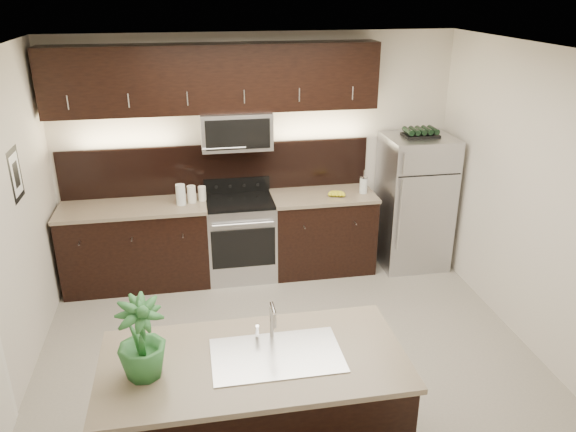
% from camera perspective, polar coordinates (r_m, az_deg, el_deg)
% --- Properties ---
extents(ground, '(4.50, 4.50, 0.00)m').
position_cam_1_polar(ground, '(5.28, 0.04, -14.25)').
color(ground, gray).
rests_on(ground, ground).
extents(room_walls, '(4.52, 4.02, 2.71)m').
position_cam_1_polar(room_walls, '(4.42, -1.28, 3.18)').
color(room_walls, beige).
rests_on(room_walls, ground).
extents(counter_run, '(3.51, 0.65, 0.94)m').
position_cam_1_polar(counter_run, '(6.45, -6.64, -2.31)').
color(counter_run, black).
rests_on(counter_run, ground).
extents(upper_fixtures, '(3.49, 0.40, 1.66)m').
position_cam_1_polar(upper_fixtures, '(6.09, -7.20, 12.70)').
color(upper_fixtures, black).
rests_on(upper_fixtures, counter_run).
extents(island, '(1.96, 0.96, 0.94)m').
position_cam_1_polar(island, '(4.01, -3.34, -19.60)').
color(island, black).
rests_on(island, ground).
extents(sink_faucet, '(0.84, 0.50, 0.28)m').
position_cam_1_polar(sink_faucet, '(3.73, -1.17, -13.72)').
color(sink_faucet, silver).
rests_on(sink_faucet, island).
extents(refrigerator, '(0.76, 0.69, 1.58)m').
position_cam_1_polar(refrigerator, '(6.76, 12.70, 1.40)').
color(refrigerator, '#B2B2B7').
rests_on(refrigerator, ground).
extents(wine_rack, '(0.39, 0.24, 0.09)m').
position_cam_1_polar(wine_rack, '(6.52, 13.32, 8.24)').
color(wine_rack, black).
rests_on(wine_rack, refrigerator).
extents(plant, '(0.39, 0.39, 0.52)m').
position_cam_1_polar(plant, '(3.53, -14.71, -11.99)').
color(plant, '#28652E').
rests_on(plant, island).
extents(canisters, '(0.32, 0.18, 0.23)m').
position_cam_1_polar(canisters, '(6.21, -10.03, 2.19)').
color(canisters, silver).
rests_on(canisters, counter_run).
extents(french_press, '(0.09, 0.09, 0.27)m').
position_cam_1_polar(french_press, '(6.47, 7.68, 3.17)').
color(french_press, silver).
rests_on(french_press, counter_run).
extents(bananas, '(0.24, 0.21, 0.06)m').
position_cam_1_polar(bananas, '(6.36, 4.48, 2.32)').
color(bananas, gold).
rests_on(bananas, counter_run).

